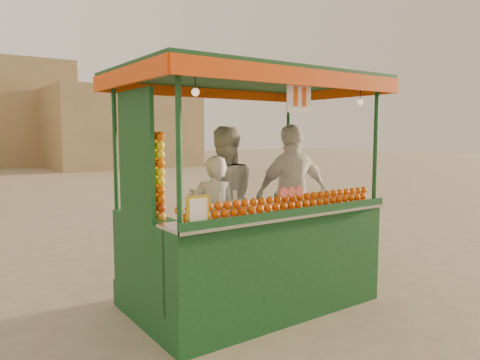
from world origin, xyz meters
TOP-DOWN VIEW (x-y plane):
  - ground at (0.00, 0.00)m, footprint 90.00×90.00m
  - building_right at (7.00, 24.00)m, footprint 9.00×6.00m
  - juice_cart at (-0.43, -0.22)m, footprint 3.18×2.06m
  - vendor_left at (-0.76, 0.06)m, footprint 0.67×0.56m
  - vendor_middle at (-0.49, 0.27)m, footprint 1.13×1.01m
  - vendor_right at (0.49, 0.01)m, footprint 1.20×0.64m

SIDE VIEW (x-z plane):
  - ground at x=0.00m, z-range 0.00..0.00m
  - juice_cart at x=-0.43m, z-range -0.51..2.38m
  - vendor_left at x=-0.76m, z-range 0.34..1.89m
  - vendor_middle at x=-0.49m, z-range 0.34..2.26m
  - vendor_right at x=0.49m, z-range 0.34..2.29m
  - building_right at x=7.00m, z-range 0.00..5.00m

